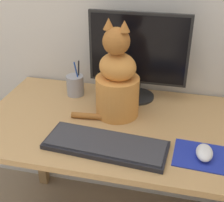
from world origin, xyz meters
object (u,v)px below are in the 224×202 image
(keyboard, at_px, (106,145))
(computer_mouse_right, at_px, (204,153))
(cat, at_px, (117,82))
(monitor, at_px, (139,54))
(pen_cup, at_px, (75,85))

(keyboard, relative_size, computer_mouse_right, 4.92)
(computer_mouse_right, xyz_separation_m, cat, (-0.37, 0.22, 0.13))
(monitor, xyz_separation_m, keyboard, (-0.05, -0.41, -0.21))
(computer_mouse_right, relative_size, pen_cup, 0.53)
(keyboard, distance_m, computer_mouse_right, 0.36)
(computer_mouse_right, bearing_deg, monitor, 127.66)
(keyboard, distance_m, pen_cup, 0.45)
(keyboard, height_order, cat, cat)
(computer_mouse_right, height_order, pen_cup, pen_cup)
(keyboard, relative_size, cat, 1.11)
(keyboard, bearing_deg, computer_mouse_right, 7.60)
(computer_mouse_right, distance_m, pen_cup, 0.70)
(monitor, height_order, keyboard, monitor)
(monitor, relative_size, pen_cup, 2.52)
(computer_mouse_right, bearing_deg, pen_cup, 149.40)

